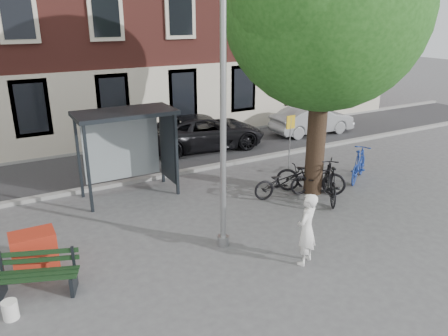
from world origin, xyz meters
name	(u,v)px	position (x,y,z in m)	size (l,w,h in m)	color
ground	(223,245)	(0.00, 0.00, 0.00)	(90.00, 90.00, 0.00)	#4C4C4F
road	(132,162)	(0.00, 7.00, 0.01)	(40.00, 4.00, 0.01)	#28282B
curb_near	(151,178)	(0.00, 5.00, 0.06)	(40.00, 0.25, 0.12)	gray
curb_far	(117,147)	(0.00, 9.00, 0.06)	(40.00, 0.25, 0.12)	gray
lamppost	(223,133)	(0.00, 0.00, 2.78)	(0.28, 0.35, 6.11)	#9EA0A3
bus_shelter	(138,132)	(-0.61, 4.11, 1.92)	(2.85, 1.45, 2.62)	#1E2328
painter	(307,229)	(1.20, -1.57, 0.83)	(0.60, 0.40, 1.65)	white
bench	(37,276)	(-4.12, 0.14, 0.38)	(1.67, 1.03, 0.82)	#1E2328
bike_a	(282,182)	(2.95, 1.67, 0.47)	(0.63, 1.80, 0.95)	black
bike_b	(359,164)	(6.00, 1.59, 0.56)	(0.52, 1.86, 1.12)	navy
bike_c	(311,176)	(3.91, 1.52, 0.55)	(0.74, 2.11, 1.11)	black
bike_d	(330,182)	(4.04, 0.79, 0.57)	(0.54, 1.91, 1.15)	black
car_dark	(205,132)	(3.23, 7.33, 0.68)	(2.27, 4.92, 1.37)	black
car_silver	(312,120)	(8.53, 6.98, 0.64)	(1.36, 3.89, 1.28)	#9FA1A6
red_stand	(34,252)	(-4.05, 0.99, 0.45)	(0.90, 0.60, 0.90)	#A52716
bucket_c	(10,310)	(-4.67, -0.46, 0.18)	(0.28, 0.28, 0.36)	white
notice_sign	(290,131)	(4.46, 3.34, 1.48)	(0.35, 0.05, 2.01)	#9EA0A3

